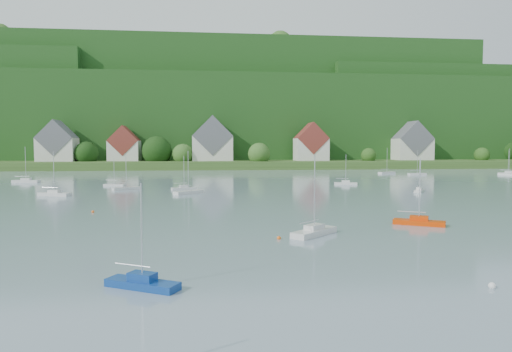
{
  "coord_description": "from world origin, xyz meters",
  "views": [
    {
      "loc": [
        2.94,
        -0.33,
        8.9
      ],
      "look_at": [
        10.82,
        75.0,
        4.0
      ],
      "focal_mm": 32.57,
      "sensor_mm": 36.0,
      "label": 1
    }
  ],
  "objects": [
    {
      "name": "mooring_buoy_1",
      "position": [
        20.67,
        26.58,
        0.0
      ],
      "size": [
        0.47,
        0.47,
        0.47
      ],
      "primitive_type": "sphere",
      "color": "white",
      "rests_on": "ground"
    },
    {
      "name": "forested_ridge",
      "position": [
        0.39,
        268.57,
        22.89
      ],
      "size": [
        620.0,
        181.22,
        69.89
      ],
      "color": "#164014",
      "rests_on": "ground"
    },
    {
      "name": "near_sailboat_3",
      "position": [
        13.48,
        44.61,
        0.44
      ],
      "size": [
        5.47,
        5.31,
        8.05
      ],
      "rotation": [
        0.0,
        0.0,
        0.76
      ],
      "color": "silver",
      "rests_on": "ground"
    },
    {
      "name": "near_sailboat_5",
      "position": [
        26.64,
        49.33,
        0.42
      ],
      "size": [
        5.61,
        4.15,
        7.53
      ],
      "rotation": [
        0.0,
        0.0,
        -0.53
      ],
      "color": "#DA3704",
      "rests_on": "ground"
    },
    {
      "name": "far_sailboat_cluster",
      "position": [
        6.28,
        114.21,
        0.37
      ],
      "size": [
        195.15,
        62.37,
        8.71
      ],
      "color": "silver",
      "rests_on": "ground"
    },
    {
      "name": "village_building_0",
      "position": [
        -55.0,
        187.0,
        9.51
      ],
      "size": [
        14.0,
        10.4,
        16.0
      ],
      "color": "beige",
      "rests_on": "far_shore_strip"
    },
    {
      "name": "mooring_buoy_3",
      "position": [
        -12.39,
        63.26,
        0.0
      ],
      "size": [
        0.39,
        0.39,
        0.39
      ],
      "primitive_type": "sphere",
      "color": "orange",
      "rests_on": "ground"
    },
    {
      "name": "far_shore_strip",
      "position": [
        0.0,
        200.0,
        1.5
      ],
      "size": [
        600.0,
        60.0,
        3.0
      ],
      "primitive_type": "cube",
      "color": "#314F1D",
      "rests_on": "ground"
    },
    {
      "name": "mooring_buoy_2",
      "position": [
        9.68,
        43.08,
        0.0
      ],
      "size": [
        0.4,
        0.4,
        0.4
      ],
      "primitive_type": "sphere",
      "color": "orange",
      "rests_on": "ground"
    },
    {
      "name": "village_building_3",
      "position": [
        45.0,
        186.0,
        9.43
      ],
      "size": [
        13.0,
        10.4,
        15.5
      ],
      "color": "beige",
      "rests_on": "far_shore_strip"
    },
    {
      "name": "village_building_2",
      "position": [
        5.0,
        188.0,
        10.27
      ],
      "size": [
        16.0,
        11.44,
        18.0
      ],
      "color": "beige",
      "rests_on": "far_shore_strip"
    },
    {
      "name": "village_building_4",
      "position": [
        90.0,
        190.0,
        9.59
      ],
      "size": [
        15.0,
        10.4,
        16.5
      ],
      "color": "beige",
      "rests_on": "far_shore_strip"
    },
    {
      "name": "near_sailboat_1",
      "position": [
        -1.18,
        28.84,
        0.39
      ],
      "size": [
        4.95,
        3.55,
        6.6
      ],
      "rotation": [
        0.0,
        0.0,
        -0.5
      ],
      "color": "navy",
      "rests_on": "ground"
    },
    {
      "name": "village_building_1",
      "position": [
        -30.0,
        189.0,
        8.75
      ],
      "size": [
        12.0,
        9.36,
        14.0
      ],
      "color": "beige",
      "rests_on": "far_shore_strip"
    }
  ]
}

